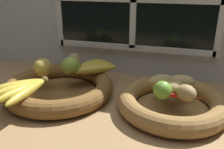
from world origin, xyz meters
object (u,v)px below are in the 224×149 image
at_px(chili_pepper, 178,96).
at_px(apple_golden_left, 43,67).
at_px(apple_green_back, 71,66).
at_px(fruit_bowl_right, 172,102).
at_px(potato_small, 186,93).
at_px(potato_oblong, 161,81).
at_px(pear_brown, 74,63).
at_px(banana_bunch_front, 21,89).
at_px(potato_large, 174,87).
at_px(fruit_bowl_left, 59,88).
at_px(banana_bunch_back, 91,67).
at_px(potato_back, 182,81).
at_px(lime_near, 162,90).

bearing_deg(chili_pepper, apple_golden_left, 173.25).
bearing_deg(apple_green_back, fruit_bowl_right, -8.36).
bearing_deg(potato_small, potato_oblong, 138.58).
distance_m(pear_brown, banana_bunch_front, 0.22).
xyz_separation_m(potato_large, potato_small, (0.04, -0.04, 0.00)).
relative_size(pear_brown, potato_small, 1.23).
bearing_deg(potato_oblong, potato_large, -37.87).
height_order(potato_oblong, potato_small, potato_small).
bearing_deg(fruit_bowl_left, pear_brown, 70.24).
height_order(banana_bunch_back, potato_back, potato_back).
bearing_deg(banana_bunch_back, potato_small, -22.24).
xyz_separation_m(potato_oblong, lime_near, (0.01, -0.08, 0.00)).
relative_size(potato_large, chili_pepper, 0.46).
relative_size(apple_golden_left, apple_green_back, 0.98).
distance_m(fruit_bowl_right, potato_large, 0.05).
xyz_separation_m(fruit_bowl_right, chili_pepper, (0.02, -0.03, 0.04)).
xyz_separation_m(fruit_bowl_left, apple_golden_left, (-0.07, 0.01, 0.06)).
relative_size(apple_golden_left, potato_large, 1.06).
xyz_separation_m(fruit_bowl_left, banana_bunch_back, (0.08, 0.10, 0.05)).
bearing_deg(fruit_bowl_right, apple_green_back, 171.64).
height_order(fruit_bowl_left, apple_green_back, apple_green_back).
distance_m(potato_oblong, potato_small, 0.10).
distance_m(apple_golden_left, pear_brown, 0.11).
relative_size(fruit_bowl_left, potato_oblong, 4.62).
bearing_deg(apple_golden_left, potato_back, 4.30).
xyz_separation_m(fruit_bowl_right, potato_back, (0.02, 0.05, 0.05)).
relative_size(potato_back, lime_near, 1.42).
height_order(banana_bunch_front, potato_back, potato_back).
bearing_deg(fruit_bowl_right, chili_pepper, -64.50).
height_order(potato_large, lime_near, lime_near).
distance_m(fruit_bowl_right, chili_pepper, 0.06).
xyz_separation_m(apple_golden_left, potato_small, (0.49, -0.05, -0.01)).
distance_m(apple_golden_left, lime_near, 0.43).
bearing_deg(potato_large, apple_golden_left, 178.21).
height_order(pear_brown, potato_large, pear_brown).
height_order(apple_golden_left, lime_near, apple_golden_left).
height_order(fruit_bowl_right, lime_near, lime_near).
bearing_deg(fruit_bowl_left, potato_large, 0.00).
bearing_deg(banana_bunch_back, pear_brown, -150.84).
bearing_deg(potato_back, fruit_bowl_right, -114.44).
relative_size(potato_oblong, lime_near, 1.52).
distance_m(banana_bunch_front, potato_small, 0.49).
bearing_deg(lime_near, apple_golden_left, 172.18).
xyz_separation_m(banana_bunch_front, potato_small, (0.48, 0.09, 0.01)).
bearing_deg(apple_green_back, chili_pepper, -12.95).
bearing_deg(lime_near, banana_bunch_front, -168.60).
distance_m(banana_bunch_back, potato_large, 0.32).
xyz_separation_m(fruit_bowl_left, potato_back, (0.41, 0.05, 0.05)).
bearing_deg(banana_bunch_front, potato_large, 16.04).
bearing_deg(potato_large, pear_brown, 168.31).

